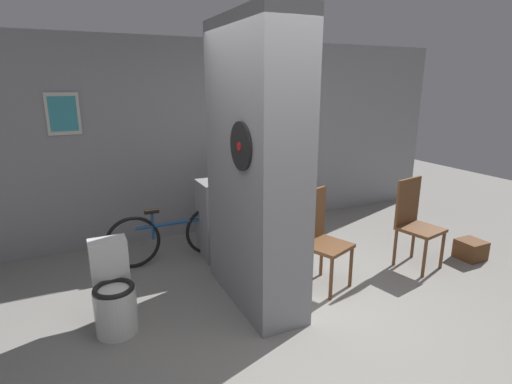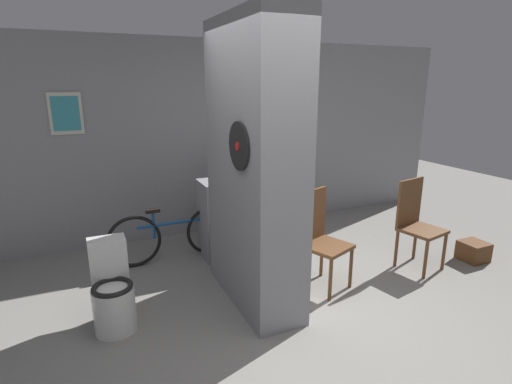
{
  "view_description": "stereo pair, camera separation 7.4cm",
  "coord_description": "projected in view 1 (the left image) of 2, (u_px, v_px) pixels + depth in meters",
  "views": [
    {
      "loc": [
        -1.59,
        -2.55,
        2.05
      ],
      "look_at": [
        0.12,
        1.05,
        0.95
      ],
      "focal_mm": 28.0,
      "sensor_mm": 36.0,
      "label": 1
    },
    {
      "loc": [
        -1.52,
        -2.59,
        2.05
      ],
      "look_at": [
        0.12,
        1.05,
        0.95
      ],
      "focal_mm": 28.0,
      "sensor_mm": 36.0,
      "label": 2
    }
  ],
  "objects": [
    {
      "name": "toilet",
      "position": [
        114.0,
        294.0,
        3.37
      ],
      "size": [
        0.35,
        0.51,
        0.75
      ],
      "color": "silver",
      "rests_on": "ground_plane"
    },
    {
      "name": "bottle_tall",
      "position": [
        253.0,
        168.0,
        4.89
      ],
      "size": [
        0.07,
        0.07,
        0.27
      ],
      "color": "#267233",
      "rests_on": "counter_shelf"
    },
    {
      "name": "pillar_center",
      "position": [
        255.0,
        168.0,
        3.61
      ],
      "size": [
        0.5,
        1.3,
        2.6
      ],
      "color": "gray",
      "rests_on": "ground_plane"
    },
    {
      "name": "bicycle",
      "position": [
        173.0,
        235.0,
        4.67
      ],
      "size": [
        1.53,
        0.42,
        0.66
      ],
      "color": "black",
      "rests_on": "ground_plane"
    },
    {
      "name": "counter_shelf",
      "position": [
        251.0,
        214.0,
        4.94
      ],
      "size": [
        1.29,
        0.44,
        0.94
      ],
      "color": "gray",
      "rests_on": "ground_plane"
    },
    {
      "name": "chair_near_pillar",
      "position": [
        320.0,
        235.0,
        4.06
      ],
      "size": [
        0.54,
        0.54,
        1.01
      ],
      "rotation": [
        0.0,
        0.0,
        0.37
      ],
      "color": "brown",
      "rests_on": "ground_plane"
    },
    {
      "name": "wall_back",
      "position": [
        198.0,
        140.0,
        5.37
      ],
      "size": [
        8.0,
        0.09,
        2.6
      ],
      "color": "gray",
      "rests_on": "ground_plane"
    },
    {
      "name": "ground_plane",
      "position": [
        296.0,
        329.0,
        3.42
      ],
      "size": [
        14.0,
        14.0,
        0.0
      ],
      "primitive_type": "plane",
      "color": "gray"
    },
    {
      "name": "floor_crate",
      "position": [
        471.0,
        250.0,
        4.78
      ],
      "size": [
        0.28,
        0.28,
        0.23
      ],
      "color": "brown",
      "rests_on": "ground_plane"
    },
    {
      "name": "chair_by_doorway",
      "position": [
        415.0,
        220.0,
        4.52
      ],
      "size": [
        0.49,
        0.49,
        1.01
      ],
      "rotation": [
        0.0,
        0.0,
        0.2
      ],
      "color": "brown",
      "rests_on": "ground_plane"
    }
  ]
}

